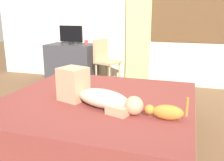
% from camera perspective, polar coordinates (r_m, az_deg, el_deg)
% --- Properties ---
extents(ground_plane, '(16.00, 16.00, 0.00)m').
position_cam_1_polar(ground_plane, '(2.82, -2.22, -12.39)').
color(ground_plane, brown).
extents(back_wall_with_window, '(6.40, 0.14, 2.90)m').
position_cam_1_polar(back_wall_with_window, '(4.78, 7.89, 16.67)').
color(back_wall_with_window, beige).
rests_on(back_wall_with_window, ground).
extents(bed, '(2.05, 1.95, 0.43)m').
position_cam_1_polar(bed, '(2.74, -3.30, -8.34)').
color(bed, '#997A56').
rests_on(bed, ground).
extents(person_lying, '(0.93, 0.49, 0.34)m').
position_cam_1_polar(person_lying, '(2.43, -3.95, -3.06)').
color(person_lying, '#CCB299').
rests_on(person_lying, bed).
extents(cat, '(0.36, 0.12, 0.21)m').
position_cam_1_polar(cat, '(2.16, 12.23, -7.06)').
color(cat, '#C67A2D').
rests_on(cat, bed).
extents(desk, '(0.90, 0.56, 0.74)m').
position_cam_1_polar(desk, '(4.93, -9.24, 3.95)').
color(desk, '#38383D').
rests_on(desk, ground).
extents(tv_monitor, '(0.48, 0.10, 0.35)m').
position_cam_1_polar(tv_monitor, '(4.85, -9.40, 10.36)').
color(tv_monitor, black).
rests_on(tv_monitor, desk).
extents(cup, '(0.06, 0.06, 0.09)m').
position_cam_1_polar(cup, '(4.75, -5.91, 8.70)').
color(cup, '#B23D38').
rests_on(cup, desk).
extents(chair_by_desk, '(0.48, 0.48, 0.86)m').
position_cam_1_polar(chair_by_desk, '(4.53, -1.67, 4.95)').
color(chair_by_desk, tan).
rests_on(chair_by_desk, ground).
extents(curtain_left, '(0.44, 0.06, 2.32)m').
position_cam_1_polar(curtain_left, '(4.69, 6.04, 13.24)').
color(curtain_left, '#ADCC75').
rests_on(curtain_left, ground).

